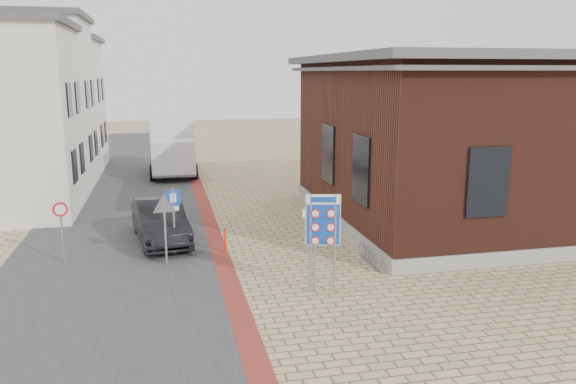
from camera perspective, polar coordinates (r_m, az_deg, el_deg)
name	(u,v)px	position (r m, az deg, el deg)	size (l,w,h in m)	color
ground	(307,296)	(15.96, 1.95, -10.50)	(120.00, 120.00, 0.00)	tan
road_strip	(130,194)	(29.94, -15.72, -0.16)	(7.00, 60.00, 0.02)	#38383A
curb_strip	(207,213)	(25.07, -8.27, -2.15)	(0.60, 40.00, 0.02)	maroon
brick_building	(473,136)	(24.91, 18.28, 5.40)	(13.00, 13.00, 6.80)	gray
townhouse_mid	(20,102)	(33.09, -25.56, 8.23)	(7.40, 6.40, 9.10)	silver
townhouse_far	(43,104)	(38.98, -23.59, 8.22)	(7.40, 6.40, 8.30)	silver
bike_rack	(369,256)	(18.60, 8.21, -6.42)	(0.08, 1.80, 0.60)	slate
sedan	(160,221)	(21.14, -12.86, -2.92)	(1.61, 4.62, 1.52)	black
box_truck	(172,147)	(34.92, -11.68, 4.55)	(2.70, 6.26, 3.27)	slate
border_sign	(323,222)	(15.63, 3.58, -3.09)	(0.96, 0.26, 2.84)	gray
essen_sign	(315,233)	(15.73, 2.74, -4.20)	(0.69, 0.18, 2.58)	gray
parking_sign	(173,210)	(19.30, -11.56, -1.82)	(0.51, 0.13, 2.33)	gray
yield_sign	(164,212)	(18.28, -12.45, -2.01)	(0.82, 0.07, 2.32)	gray
speed_sign	(61,223)	(19.64, -22.04, -2.95)	(0.47, 0.15, 2.03)	gray
bollard	(225,241)	(19.52, -6.40, -4.92)	(0.08, 0.08, 0.88)	red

